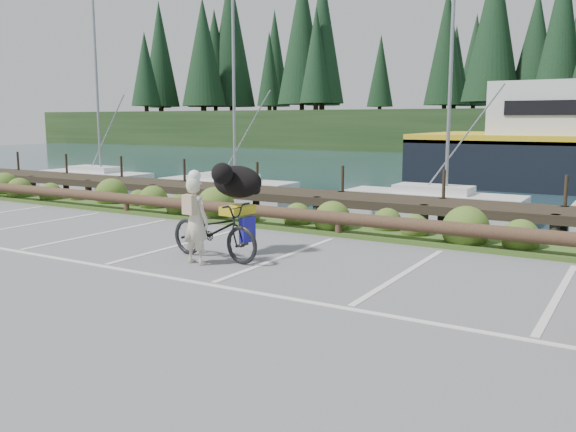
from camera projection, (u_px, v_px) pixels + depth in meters
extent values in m
plane|color=#5F5F61|center=(222.00, 279.00, 10.69)|extent=(72.00, 72.00, 0.00)
plane|color=#1A333F|center=(565.00, 167.00, 51.57)|extent=(160.00, 160.00, 0.00)
cube|color=#3D5B21|center=(351.00, 230.00, 15.17)|extent=(34.00, 1.60, 0.10)
imported|color=black|center=(214.00, 230.00, 12.16)|extent=(2.29, 0.99, 1.17)
imported|color=beige|center=(195.00, 221.00, 11.71)|extent=(0.65, 0.46, 1.69)
ellipsoid|color=black|center=(237.00, 182.00, 12.59)|extent=(0.68, 1.21, 0.67)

